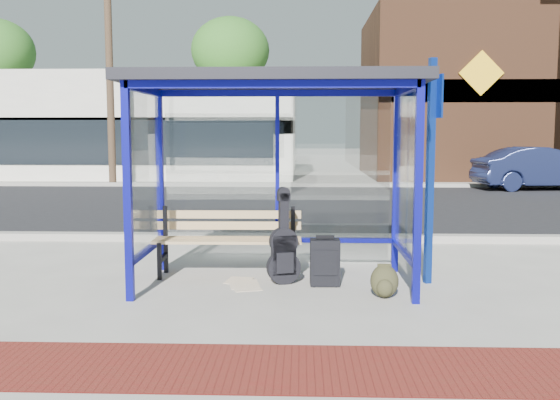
{
  "coord_description": "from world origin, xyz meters",
  "views": [
    {
      "loc": [
        0.31,
        -7.14,
        1.78
      ],
      "look_at": [
        0.05,
        0.2,
        0.97
      ],
      "focal_mm": 40.0,
      "sensor_mm": 36.0,
      "label": 1
    }
  ],
  "objects_px": {
    "bench": "(228,237)",
    "parked_car": "(541,168)",
    "suitcase": "(325,262)",
    "guitar_bag": "(284,251)",
    "backpack": "(384,282)"
  },
  "relations": [
    {
      "from": "guitar_bag",
      "to": "backpack",
      "type": "distance_m",
      "value": 1.27
    },
    {
      "from": "backpack",
      "to": "bench",
      "type": "bearing_deg",
      "value": 156.3
    },
    {
      "from": "bench",
      "to": "backpack",
      "type": "xyz_separation_m",
      "value": [
        1.81,
        -1.0,
        -0.31
      ]
    },
    {
      "from": "parked_car",
      "to": "guitar_bag",
      "type": "bearing_deg",
      "value": 141.06
    },
    {
      "from": "bench",
      "to": "suitcase",
      "type": "bearing_deg",
      "value": -23.56
    },
    {
      "from": "bench",
      "to": "parked_car",
      "type": "bearing_deg",
      "value": 54.15
    },
    {
      "from": "suitcase",
      "to": "parked_car",
      "type": "height_order",
      "value": "parked_car"
    },
    {
      "from": "bench",
      "to": "guitar_bag",
      "type": "height_order",
      "value": "guitar_bag"
    },
    {
      "from": "bench",
      "to": "suitcase",
      "type": "height_order",
      "value": "bench"
    },
    {
      "from": "suitcase",
      "to": "bench",
      "type": "bearing_deg",
      "value": 155.88
    },
    {
      "from": "backpack",
      "to": "parked_car",
      "type": "bearing_deg",
      "value": 68.55
    },
    {
      "from": "bench",
      "to": "parked_car",
      "type": "xyz_separation_m",
      "value": [
        8.28,
        11.88,
        0.18
      ]
    },
    {
      "from": "bench",
      "to": "parked_car",
      "type": "relative_size",
      "value": 0.45
    },
    {
      "from": "suitcase",
      "to": "guitar_bag",
      "type": "bearing_deg",
      "value": 170.1
    },
    {
      "from": "guitar_bag",
      "to": "parked_car",
      "type": "height_order",
      "value": "parked_car"
    }
  ]
}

